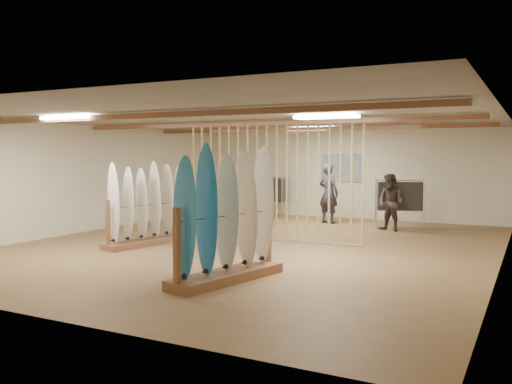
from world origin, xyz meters
The scene contains 16 objects.
floor centered at (0.00, 0.00, 0.00)m, with size 12.00×12.00×0.00m, color #956F48.
ceiling centered at (0.00, 0.00, 2.80)m, with size 12.00×12.00×0.00m, color gray.
wall_back centered at (0.00, 6.00, 1.40)m, with size 12.00×12.00×0.00m, color white.
wall_front centered at (0.00, -6.00, 1.40)m, with size 12.00×12.00×0.00m, color white.
wall_left centered at (-5.00, 0.00, 1.40)m, with size 12.00×12.00×0.00m, color white.
wall_right centered at (5.00, 0.00, 1.40)m, with size 12.00×12.00×0.00m, color white.
ceiling_slats centered at (0.00, 0.00, 2.72)m, with size 9.50×6.12×0.10m, color brown.
light_panels centered at (0.00, 0.00, 2.74)m, with size 1.20×0.35×0.06m, color white.
bamboo_partition centered at (0.00, 0.80, 1.40)m, with size 4.45×0.05×2.78m.
poster centered at (0.00, 5.98, 1.60)m, with size 1.40×0.03×0.90m, color #3167AD.
rack_left centered at (-2.19, -1.04, 0.62)m, with size 0.97×2.30×1.81m.
rack_right centered at (1.15, -3.24, 0.72)m, with size 1.05×2.29×2.11m.
clothing_rack_a centered at (-2.19, 5.40, 0.87)m, with size 1.19×0.71×1.34m.
clothing_rack_b centered at (2.22, 4.29, 0.89)m, with size 1.23×0.69×1.37m.
shopper_a centered at (0.09, 4.48, 1.00)m, with size 0.73×0.50×2.01m, color #2A2931.
shopper_b centered at (2.12, 3.66, 0.86)m, with size 0.83×0.65×1.73m, color #3D332F.
Camera 1 is at (5.53, -10.65, 2.04)m, focal length 38.00 mm.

